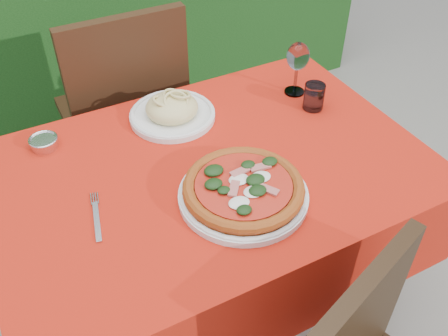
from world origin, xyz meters
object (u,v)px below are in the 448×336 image
chair_far (126,108)px  water_glass (314,98)px  fork (97,222)px  pizza_plate (243,190)px  wine_glass (298,58)px  steel_ramekin (44,143)px  pasta_plate (172,111)px

chair_far → water_glass: size_ratio=11.19×
water_glass → fork: bearing=-167.9°
pizza_plate → wine_glass: size_ratio=2.13×
steel_ramekin → water_glass: bearing=-13.7°
chair_far → pizza_plate: chair_far is taller
pasta_plate → pizza_plate: bearing=-87.2°
chair_far → pasta_plate: bearing=97.8°
water_glass → wine_glass: bearing=90.4°
wine_glass → pasta_plate: bearing=172.7°
pasta_plate → steel_ramekin: (-0.40, 0.04, -0.01)m
pizza_plate → water_glass: (0.42, 0.27, 0.01)m
pasta_plate → steel_ramekin: pasta_plate is taller
pizza_plate → wine_glass: bearing=42.0°
pizza_plate → pasta_plate: size_ratio=1.46×
steel_ramekin → fork: bearing=-82.7°
pasta_plate → fork: (-0.36, -0.33, -0.03)m
chair_far → wine_glass: 0.73m
chair_far → pizza_plate: bearing=95.2°
wine_glass → steel_ramekin: 0.86m
water_glass → fork: (-0.79, -0.17, -0.04)m
pizza_plate → pasta_plate: bearing=92.8°
pizza_plate → water_glass: water_glass is taller
fork → wine_glass: bearing=31.9°
pasta_plate → steel_ramekin: size_ratio=3.47×
wine_glass → pizza_plate: bearing=-138.0°
pasta_plate → fork: 0.49m
wine_glass → steel_ramekin: bearing=173.4°
pasta_plate → fork: size_ratio=1.43×
chair_far → pasta_plate: size_ratio=3.59×
pasta_plate → wine_glass: 0.45m
chair_far → steel_ramekin: chair_far is taller
chair_far → fork: size_ratio=5.15×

